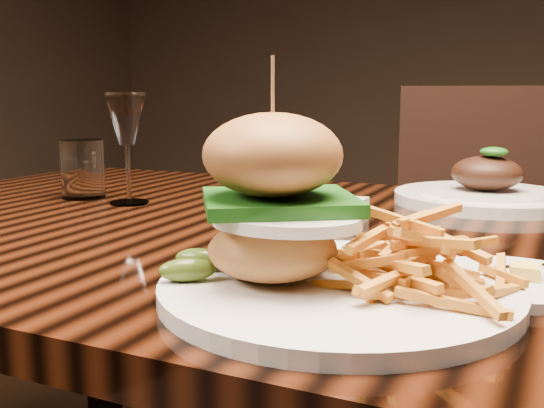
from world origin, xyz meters
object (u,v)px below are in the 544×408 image
at_px(far_dish, 486,193).
at_px(chair_far, 485,247).
at_px(burger_plate, 328,238).
at_px(wine_glass, 126,122).
at_px(dining_table, 331,285).

xyz_separation_m(far_dish, chair_far, (-0.06, 0.59, -0.23)).
bearing_deg(chair_far, burger_plate, -101.60).
bearing_deg(wine_glass, chair_far, 60.64).
xyz_separation_m(dining_table, burger_plate, (0.09, -0.27, 0.13)).
height_order(dining_table, burger_plate, burger_plate).
bearing_deg(wine_glass, burger_plate, -34.53).
bearing_deg(burger_plate, chair_far, 68.67).
xyz_separation_m(burger_plate, far_dish, (0.07, 0.57, -0.04)).
bearing_deg(burger_plate, dining_table, 87.92).
bearing_deg(far_dish, dining_table, -117.84).
bearing_deg(far_dish, chair_far, 95.84).
bearing_deg(dining_table, chair_far, 83.60).
distance_m(far_dish, chair_far, 0.63).
distance_m(burger_plate, far_dish, 0.58).
bearing_deg(far_dish, burger_plate, -96.64).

